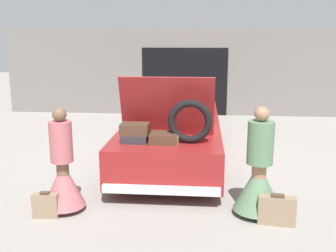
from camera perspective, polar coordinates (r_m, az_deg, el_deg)
name	(u,v)px	position (r m, az deg, el deg)	size (l,w,h in m)	color
ground_plane	(174,156)	(8.58, 0.85, -4.38)	(40.00, 40.00, 0.00)	gray
garage_wall_back	(185,73)	(13.04, 2.43, 7.73)	(12.00, 0.14, 2.80)	slate
car	(174,129)	(8.41, 0.86, -0.47)	(1.93, 5.33, 1.89)	maroon
person_left	(63,175)	(6.00, -14.99, -6.88)	(0.62, 0.62, 1.56)	brown
person_right	(259,178)	(5.81, 13.01, -7.32)	(0.70, 0.70, 1.60)	#997051
suitcase_beside_left_person	(46,206)	(5.97, -17.34, -10.96)	(0.37, 0.15, 0.39)	#8C7259
suitcase_beside_right_person	(277,210)	(5.71, 15.50, -11.71)	(0.52, 0.21, 0.44)	#8C7259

